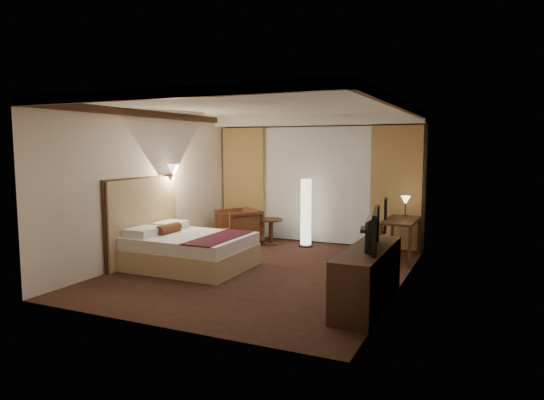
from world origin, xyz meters
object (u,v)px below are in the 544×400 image
at_px(office_chair, 374,228).
at_px(armchair, 239,225).
at_px(dresser, 368,276).
at_px(television, 367,223).
at_px(desk, 400,240).
at_px(side_table, 271,232).
at_px(bed, 191,251).
at_px(floor_lamp, 306,213).

bearing_deg(office_chair, armchair, 166.82).
distance_m(dresser, television, 0.71).
xyz_separation_m(armchair, desk, (3.39, -0.08, -0.04)).
height_order(side_table, office_chair, office_chair).
bearing_deg(dresser, side_table, 132.36).
relative_size(office_chair, dresser, 0.58).
distance_m(bed, office_chair, 3.36).
relative_size(bed, armchair, 2.37).
height_order(side_table, floor_lamp, floor_lamp).
height_order(bed, dresser, dresser).
xyz_separation_m(side_table, floor_lamp, (0.74, 0.11, 0.43)).
bearing_deg(side_table, office_chair, -8.88).
height_order(office_chair, television, television).
distance_m(armchair, desk, 3.39).
xyz_separation_m(side_table, office_chair, (2.25, -0.35, 0.29)).
bearing_deg(television, dresser, -100.37).
relative_size(dresser, television, 1.71).
relative_size(armchair, desk, 0.68).
relative_size(bed, side_table, 3.56).
relative_size(floor_lamp, dresser, 0.72).
bearing_deg(side_table, dresser, -47.64).
xyz_separation_m(bed, dresser, (3.22, -0.70, 0.09)).
bearing_deg(floor_lamp, armchair, -166.44).
height_order(bed, office_chair, office_chair).
bearing_deg(office_chair, floor_lamp, 152.20).
distance_m(side_table, desk, 2.75).
xyz_separation_m(armchair, dresser, (3.44, -2.83, -0.03)).
xyz_separation_m(armchair, side_table, (0.66, 0.22, -0.14)).
bearing_deg(floor_lamp, side_table, -171.21).
height_order(armchair, floor_lamp, floor_lamp).
distance_m(bed, dresser, 3.30).
bearing_deg(bed, side_table, 79.51).
height_order(armchair, dresser, armchair).
relative_size(bed, office_chair, 1.71).
bearing_deg(armchair, dresser, -4.17).
xyz_separation_m(bed, office_chair, (2.68, 2.01, 0.28)).
distance_m(armchair, dresser, 4.45).
relative_size(side_table, office_chair, 0.48).
distance_m(side_table, television, 4.19).
distance_m(bed, floor_lamp, 2.77).
bearing_deg(armchair, side_table, 54.03).
bearing_deg(armchair, desk, 33.96).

